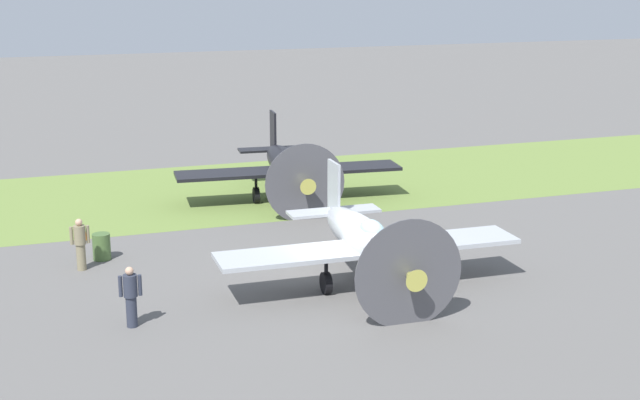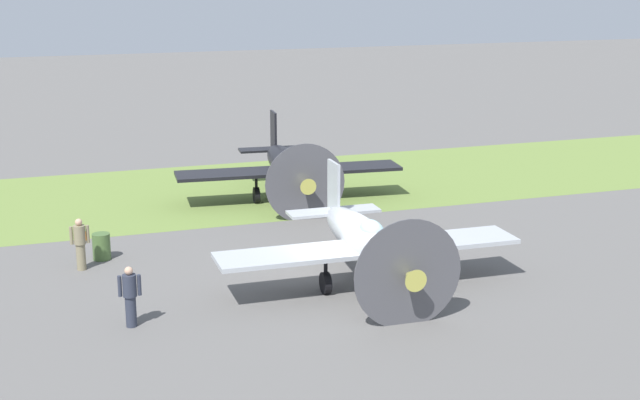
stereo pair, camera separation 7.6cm
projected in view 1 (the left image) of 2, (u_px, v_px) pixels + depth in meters
The scene contains 8 objects.
ground_plane at pixel (342, 285), 27.80m from camera, with size 160.00×160.00×0.00m, color #605E5B.
grass_verge at pixel (241, 189), 39.70m from camera, with size 120.00×11.00×0.01m, color olive.
airplane_lead at pixel (367, 241), 27.43m from camera, with size 9.51×7.56×3.41m.
airplane_wingman at pixel (288, 166), 37.74m from camera, with size 9.62×7.61×3.42m.
ground_crew_chief at pixel (131, 295), 24.33m from camera, with size 0.62×0.38×1.73m.
ground_crew_mechanic at pixel (80, 243), 28.94m from camera, with size 0.63×0.38×1.73m.
fuel_drum at pixel (102, 247), 30.10m from camera, with size 0.60×0.60×0.90m, color #476633.
runway_marker_cone at pixel (84, 234), 32.37m from camera, with size 0.36×0.36×0.44m, color orange.
Camera 1 is at (9.12, 24.60, 9.58)m, focal length 50.12 mm.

